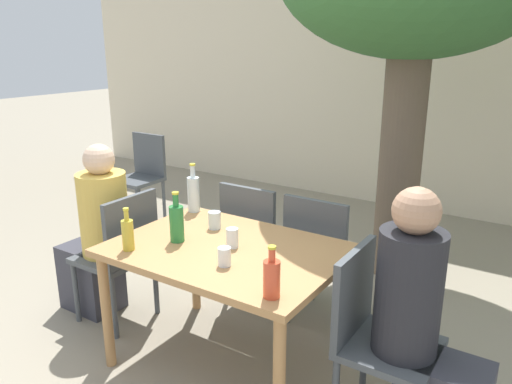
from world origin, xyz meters
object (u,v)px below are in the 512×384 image
object	(u,v)px
soda_bottle_2	(272,278)
oil_cruet_3	(128,234)
drinking_glass_0	(232,238)
patio_chair_2	(256,236)
person_seated_1	(424,338)
patio_chair_4	(143,172)
dining_table_front	(227,261)
water_bottle_1	(193,193)
patio_chair_1	(374,330)
patio_chair_3	(321,253)
person_seated_0	(98,240)
drinking_glass_2	(224,257)
green_bottle_0	(177,222)
drinking_glass_1	(215,220)
patio_chair_0	(122,250)

from	to	relation	value
soda_bottle_2	oil_cruet_3	bearing A→B (deg)	178.69
soda_bottle_2	drinking_glass_0	size ratio (longest dim) A/B	2.24
patio_chair_2	person_seated_1	xyz separation A→B (m)	(1.37, -0.69, 0.04)
patio_chair_2	patio_chair_4	world-z (taller)	same
dining_table_front	patio_chair_2	distance (m)	0.75
person_seated_1	water_bottle_1	bearing A→B (deg)	77.14
patio_chair_1	person_seated_1	size ratio (longest dim) A/B	0.73
patio_chair_3	oil_cruet_3	world-z (taller)	oil_cruet_3
patio_chair_2	person_seated_0	world-z (taller)	person_seated_0
dining_table_front	drinking_glass_2	bearing A→B (deg)	-56.47
dining_table_front	oil_cruet_3	size ratio (longest dim) A/B	5.28
drinking_glass_2	water_bottle_1	bearing A→B (deg)	139.96
patio_chair_3	patio_chair_4	size ratio (longest dim) A/B	1.00
patio_chair_2	person_seated_0	xyz separation A→B (m)	(-0.86, -0.69, 0.02)
dining_table_front	water_bottle_1	size ratio (longest dim) A/B	3.88
patio_chair_3	drinking_glass_0	world-z (taller)	patio_chair_3
patio_chair_3	person_seated_0	size ratio (longest dim) A/B	0.75
green_bottle_0	drinking_glass_2	size ratio (longest dim) A/B	2.98
dining_table_front	drinking_glass_1	distance (m)	0.34
oil_cruet_3	drinking_glass_0	size ratio (longest dim) A/B	2.20
patio_chair_4	drinking_glass_1	bearing A→B (deg)	-33.94
patio_chair_1	patio_chair_3	xyz separation A→B (m)	(-0.62, 0.69, 0.00)
oil_cruet_3	water_bottle_1	bearing A→B (deg)	99.81
drinking_glass_0	soda_bottle_2	bearing A→B (deg)	-37.23
patio_chair_2	patio_chair_0	bearing A→B (deg)	48.22
patio_chair_1	drinking_glass_0	world-z (taller)	patio_chair_1
person_seated_0	soda_bottle_2	size ratio (longest dim) A/B	4.96
patio_chair_3	drinking_glass_0	bearing A→B (deg)	70.83
dining_table_front	drinking_glass_0	world-z (taller)	drinking_glass_0
green_bottle_0	dining_table_front	bearing A→B (deg)	15.58
patio_chair_1	soda_bottle_2	world-z (taller)	soda_bottle_2
person_seated_1	water_bottle_1	world-z (taller)	person_seated_1
patio_chair_0	patio_chair_3	size ratio (longest dim) A/B	1.00
water_bottle_1	patio_chair_0	bearing A→B (deg)	-129.84
oil_cruet_3	drinking_glass_1	distance (m)	0.56
person_seated_0	patio_chair_1	bearing A→B (deg)	90.00
patio_chair_2	drinking_glass_0	xyz separation A→B (m)	(0.28, -0.67, 0.28)
drinking_glass_0	patio_chair_0	bearing A→B (deg)	-178.74
patio_chair_4	drinking_glass_1	distance (m)	2.48
patio_chair_3	drinking_glass_2	bearing A→B (deg)	81.91
patio_chair_4	soda_bottle_2	bearing A→B (deg)	-34.54
patio_chair_1	patio_chair_2	xyz separation A→B (m)	(-1.14, 0.69, 0.00)
person_seated_1	drinking_glass_2	world-z (taller)	person_seated_1
patio_chair_2	soda_bottle_2	xyz separation A→B (m)	(0.77, -1.04, 0.32)
drinking_glass_2	green_bottle_0	bearing A→B (deg)	164.79
patio_chair_0	person_seated_0	bearing A→B (deg)	-90.00
patio_chair_3	oil_cruet_3	distance (m)	1.28
person_seated_1	drinking_glass_1	distance (m)	1.39
person_seated_1	green_bottle_0	xyz separation A→B (m)	(-1.41, -0.08, 0.31)
person_seated_0	patio_chair_0	bearing A→B (deg)	90.00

